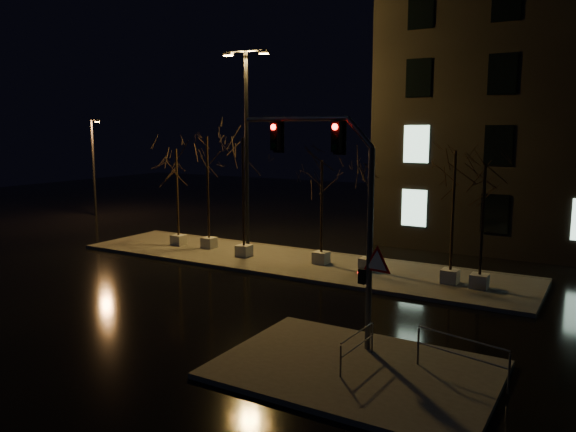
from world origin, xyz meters
The scene contains 15 objects.
ground centered at (0.00, 0.00, 0.00)m, with size 90.00×90.00×0.00m, color black.
median centered at (0.00, 6.00, 0.07)m, with size 22.00×5.00×0.15m, color #45433D.
sidewalk_corner centered at (7.50, -3.50, 0.07)m, with size 7.00×5.00×0.15m, color #45433D.
tree_0 centered at (-6.86, 6.02, 4.11)m, with size 1.80×1.80×5.21m.
tree_1 centered at (-5.01, 6.25, 4.63)m, with size 1.80×1.80×5.90m.
tree_2 centered at (-2.35, 5.60, 4.58)m, with size 1.80×1.80×5.84m.
tree_3 centered at (1.56, 6.16, 3.84)m, with size 1.80×1.80×4.86m.
tree_4 centered at (3.90, 6.06, 4.38)m, with size 1.80×1.80×5.57m.
tree_5 centered at (7.51, 5.84, 4.27)m, with size 1.80×1.80×5.43m.
tree_6 centered at (8.69, 5.66, 3.84)m, with size 1.80×1.80×4.86m.
traffic_signal_mast centered at (6.26, -2.04, 4.39)m, with size 5.23×0.95×6.46m.
streetlight_main centered at (-3.68, 7.85, 5.95)m, with size 2.52×0.67×10.06m.
streetlight_far centered at (-19.62, 11.58, 3.83)m, with size 1.34×0.59×6.96m.
guard_rail_a centered at (10.00, -2.80, 0.84)m, with size 2.38×0.61×1.05m.
guard_rail_b centered at (7.47, -3.34, 0.72)m, with size 0.14×1.88×0.89m.
Camera 1 is at (12.96, -16.26, 6.24)m, focal length 35.00 mm.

